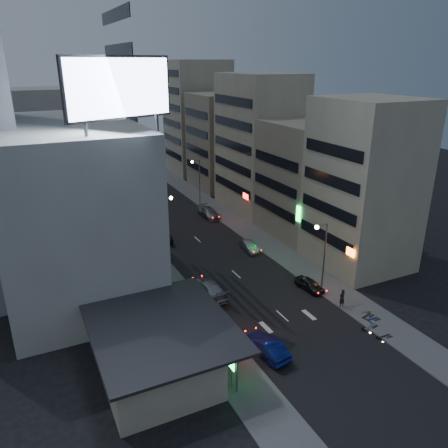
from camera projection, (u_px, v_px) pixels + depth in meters
ground at (306, 337)px, 39.95m from camera, size 180.00×180.00×0.00m
sidewalk_left at (135, 239)px, 61.97m from camera, size 4.00×120.00×0.12m
sidewalk_right at (235, 222)px, 68.48m from camera, size 4.00×120.00×0.12m
food_court at (152, 348)px, 35.28m from camera, size 11.00×13.00×3.88m
white_building at (71, 208)px, 46.73m from camera, size 14.00×24.00×18.00m
shophouse_near at (364, 185)px, 51.40m from camera, size 10.00×11.00×20.00m
shophouse_mid at (308, 179)px, 62.00m from camera, size 11.00×12.00×16.00m
shophouse_far at (259, 144)px, 71.71m from camera, size 10.00×14.00×22.00m
far_left_a at (58, 155)px, 68.07m from camera, size 11.00×10.00×20.00m
far_left_b at (49, 156)px, 79.71m from camera, size 12.00×10.00×15.00m
far_right_a at (223, 141)px, 85.26m from camera, size 11.00×12.00×18.00m
far_right_b at (197, 118)px, 96.22m from camera, size 12.00×12.00×24.00m
billboard at (120, 88)px, 35.47m from camera, size 9.52×3.75×6.20m
street_lamp_right_near at (322, 249)px, 45.53m from camera, size 1.60×0.44×8.02m
street_lamp_left at (165, 219)px, 54.21m from camera, size 1.60×0.44×8.02m
street_lamp_right_far at (197, 176)px, 74.20m from camera, size 1.60×0.44×8.02m
parked_car_right_near at (310, 284)px, 48.08m from camera, size 1.96×3.92×1.28m
parked_car_right_mid at (249, 246)px, 57.96m from camera, size 1.67×3.99×1.28m
parked_car_left at (159, 235)px, 61.23m from camera, size 2.95×6.05×1.65m
parked_car_right_far at (209, 213)px, 70.44m from camera, size 2.41×5.41×1.54m
road_car_blue at (266, 347)px, 37.34m from camera, size 2.30×5.01×1.59m
road_car_silver at (208, 288)px, 46.80m from camera, size 2.59×5.98×1.71m
person at (342, 298)px, 44.43m from camera, size 0.75×0.53×1.96m
scooter_black_a at (390, 329)px, 40.08m from camera, size 0.66×1.86×1.13m
scooter_silver_a at (374, 318)px, 41.64m from camera, size 1.11×2.16×1.26m
scooter_blue at (378, 311)px, 42.75m from camera, size 0.75×2.02×1.22m
scooter_black_b at (370, 308)px, 43.38m from camera, size 1.12×2.10×1.22m
scooter_silver_b at (368, 306)px, 43.93m from camera, size 0.72×1.67×0.99m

